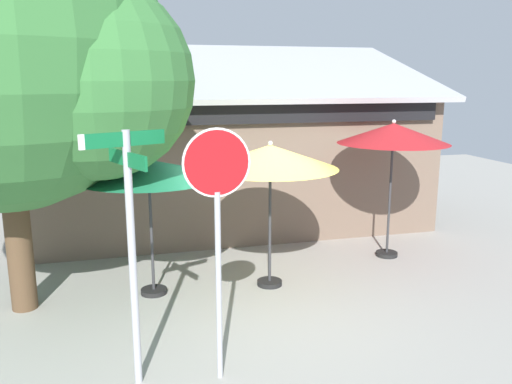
{
  "coord_description": "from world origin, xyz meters",
  "views": [
    {
      "loc": [
        -2.22,
        -7.53,
        3.57
      ],
      "look_at": [
        0.1,
        1.2,
        1.6
      ],
      "focal_mm": 36.57,
      "sensor_mm": 36.0,
      "label": 1
    }
  ],
  "objects_px": {
    "patio_umbrella_forest_green_left": "(149,170)",
    "patio_umbrella_crimson_right": "(393,135)",
    "stop_sign": "(217,208)",
    "shade_tree": "(15,53)",
    "patio_umbrella_mustard_center": "(270,158)",
    "street_sign_post": "(131,233)"
  },
  "relations": [
    {
      "from": "patio_umbrella_forest_green_left",
      "to": "patio_umbrella_crimson_right",
      "type": "distance_m",
      "value": 4.84
    },
    {
      "from": "stop_sign",
      "to": "shade_tree",
      "type": "bearing_deg",
      "value": 132.47
    },
    {
      "from": "stop_sign",
      "to": "patio_umbrella_mustard_center",
      "type": "bearing_deg",
      "value": 61.98
    },
    {
      "from": "patio_umbrella_mustard_center",
      "to": "shade_tree",
      "type": "distance_m",
      "value": 4.15
    },
    {
      "from": "patio_umbrella_crimson_right",
      "to": "shade_tree",
      "type": "relative_size",
      "value": 0.44
    },
    {
      "from": "street_sign_post",
      "to": "patio_umbrella_crimson_right",
      "type": "relative_size",
      "value": 1.08
    },
    {
      "from": "street_sign_post",
      "to": "stop_sign",
      "type": "relative_size",
      "value": 1.0
    },
    {
      "from": "street_sign_post",
      "to": "patio_umbrella_forest_green_left",
      "type": "relative_size",
      "value": 1.28
    },
    {
      "from": "street_sign_post",
      "to": "shade_tree",
      "type": "xyz_separation_m",
      "value": [
        -1.43,
        2.48,
        2.06
      ]
    },
    {
      "from": "patio_umbrella_forest_green_left",
      "to": "patio_umbrella_mustard_center",
      "type": "height_order",
      "value": "patio_umbrella_mustard_center"
    },
    {
      "from": "stop_sign",
      "to": "patio_umbrella_forest_green_left",
      "type": "relative_size",
      "value": 1.29
    },
    {
      "from": "patio_umbrella_mustard_center",
      "to": "street_sign_post",
      "type": "bearing_deg",
      "value": -133.59
    },
    {
      "from": "patio_umbrella_mustard_center",
      "to": "stop_sign",
      "type": "bearing_deg",
      "value": -118.02
    },
    {
      "from": "patio_umbrella_crimson_right",
      "to": "patio_umbrella_mustard_center",
      "type": "bearing_deg",
      "value": -162.57
    },
    {
      "from": "patio_umbrella_mustard_center",
      "to": "patio_umbrella_crimson_right",
      "type": "distance_m",
      "value": 2.91
    },
    {
      "from": "patio_umbrella_crimson_right",
      "to": "patio_umbrella_forest_green_left",
      "type": "bearing_deg",
      "value": -171.41
    },
    {
      "from": "stop_sign",
      "to": "patio_umbrella_crimson_right",
      "type": "xyz_separation_m",
      "value": [
        4.17,
        3.51,
        0.37
      ]
    },
    {
      "from": "shade_tree",
      "to": "patio_umbrella_forest_green_left",
      "type": "bearing_deg",
      "value": 5.24
    },
    {
      "from": "patio_umbrella_forest_green_left",
      "to": "shade_tree",
      "type": "distance_m",
      "value": 2.55
    },
    {
      "from": "patio_umbrella_mustard_center",
      "to": "patio_umbrella_crimson_right",
      "type": "bearing_deg",
      "value": 17.43
    },
    {
      "from": "stop_sign",
      "to": "patio_umbrella_mustard_center",
      "type": "relative_size",
      "value": 1.19
    },
    {
      "from": "patio_umbrella_crimson_right",
      "to": "street_sign_post",
      "type": "bearing_deg",
      "value": -146.81
    }
  ]
}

